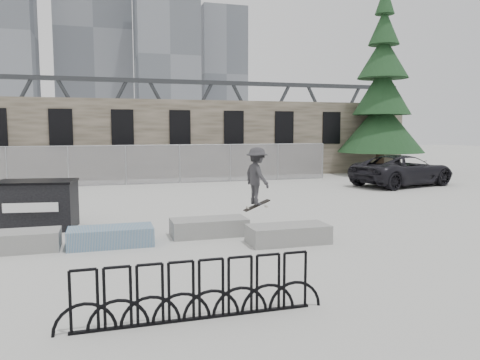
{
  "coord_description": "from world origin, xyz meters",
  "views": [
    {
      "loc": [
        -1.17,
        -11.8,
        2.82
      ],
      "look_at": [
        2.8,
        1.56,
        1.3
      ],
      "focal_mm": 35.0,
      "sensor_mm": 36.0,
      "label": 1
    }
  ],
  "objects_px": {
    "planter_center_right": "(209,226)",
    "planter_offset": "(288,233)",
    "planter_far_left": "(14,241)",
    "dumpster": "(37,205)",
    "bike_rack": "(196,291)",
    "suv": "(403,170)",
    "planter_center_left": "(111,236)",
    "skateboarder": "(257,176)",
    "spruce_tree": "(382,101)"
  },
  "relations": [
    {
      "from": "planter_center_right",
      "to": "planter_offset",
      "type": "relative_size",
      "value": 1.0
    },
    {
      "from": "planter_far_left",
      "to": "dumpster",
      "type": "bearing_deg",
      "value": 85.16
    },
    {
      "from": "bike_rack",
      "to": "suv",
      "type": "height_order",
      "value": "suv"
    },
    {
      "from": "planter_center_left",
      "to": "dumpster",
      "type": "bearing_deg",
      "value": 126.83
    },
    {
      "from": "planter_far_left",
      "to": "bike_rack",
      "type": "bearing_deg",
      "value": -57.17
    },
    {
      "from": "dumpster",
      "to": "skateboarder",
      "type": "distance_m",
      "value": 6.27
    },
    {
      "from": "bike_rack",
      "to": "spruce_tree",
      "type": "height_order",
      "value": "spruce_tree"
    },
    {
      "from": "bike_rack",
      "to": "suv",
      "type": "xyz_separation_m",
      "value": [
        13.17,
        13.42,
        0.33
      ]
    },
    {
      "from": "spruce_tree",
      "to": "suv",
      "type": "distance_m",
      "value": 6.88
    },
    {
      "from": "planter_offset",
      "to": "planter_center_right",
      "type": "bearing_deg",
      "value": 141.02
    },
    {
      "from": "planter_center_right",
      "to": "spruce_tree",
      "type": "distance_m",
      "value": 19.79
    },
    {
      "from": "planter_center_right",
      "to": "planter_center_left",
      "type": "bearing_deg",
      "value": -170.99
    },
    {
      "from": "bike_rack",
      "to": "suv",
      "type": "bearing_deg",
      "value": 45.54
    },
    {
      "from": "planter_offset",
      "to": "planter_center_left",
      "type": "bearing_deg",
      "value": 167.0
    },
    {
      "from": "planter_center_left",
      "to": "dumpster",
      "type": "distance_m",
      "value": 3.27
    },
    {
      "from": "planter_center_left",
      "to": "dumpster",
      "type": "height_order",
      "value": "dumpster"
    },
    {
      "from": "planter_center_right",
      "to": "skateboarder",
      "type": "height_order",
      "value": "skateboarder"
    },
    {
      "from": "planter_center_left",
      "to": "suv",
      "type": "relative_size",
      "value": 0.36
    },
    {
      "from": "planter_far_left",
      "to": "planter_offset",
      "type": "height_order",
      "value": "same"
    },
    {
      "from": "planter_offset",
      "to": "suv",
      "type": "height_order",
      "value": "suv"
    },
    {
      "from": "planter_center_right",
      "to": "suv",
      "type": "bearing_deg",
      "value": 34.42
    },
    {
      "from": "bike_rack",
      "to": "skateboarder",
      "type": "height_order",
      "value": "skateboarder"
    },
    {
      "from": "dumpster",
      "to": "suv",
      "type": "bearing_deg",
      "value": 27.99
    },
    {
      "from": "dumpster",
      "to": "spruce_tree",
      "type": "xyz_separation_m",
      "value": [
        18.39,
        11.19,
        3.86
      ]
    },
    {
      "from": "spruce_tree",
      "to": "bike_rack",
      "type": "bearing_deg",
      "value": -129.27
    },
    {
      "from": "spruce_tree",
      "to": "planter_far_left",
      "type": "bearing_deg",
      "value": -143.7
    },
    {
      "from": "planter_center_left",
      "to": "planter_center_right",
      "type": "bearing_deg",
      "value": 9.01
    },
    {
      "from": "planter_center_left",
      "to": "planter_center_right",
      "type": "xyz_separation_m",
      "value": [
        2.53,
        0.4,
        0.0
      ]
    },
    {
      "from": "dumpster",
      "to": "planter_far_left",
      "type": "bearing_deg",
      "value": -86.71
    },
    {
      "from": "bike_rack",
      "to": "skateboarder",
      "type": "bearing_deg",
      "value": 63.46
    },
    {
      "from": "spruce_tree",
      "to": "dumpster",
      "type": "bearing_deg",
      "value": -148.68
    },
    {
      "from": "skateboarder",
      "to": "suv",
      "type": "bearing_deg",
      "value": -65.76
    },
    {
      "from": "planter_center_right",
      "to": "spruce_tree",
      "type": "xyz_separation_m",
      "value": [
        13.92,
        13.39,
        4.31
      ]
    },
    {
      "from": "planter_center_right",
      "to": "planter_offset",
      "type": "height_order",
      "value": "same"
    },
    {
      "from": "suv",
      "to": "spruce_tree",
      "type": "bearing_deg",
      "value": -36.16
    },
    {
      "from": "planter_center_right",
      "to": "suv",
      "type": "distance_m",
      "value": 14.27
    },
    {
      "from": "skateboarder",
      "to": "spruce_tree",
      "type": "bearing_deg",
      "value": -56.18
    },
    {
      "from": "planter_far_left",
      "to": "planter_offset",
      "type": "relative_size",
      "value": 1.0
    },
    {
      "from": "planter_center_left",
      "to": "bike_rack",
      "type": "xyz_separation_m",
      "value": [
        1.12,
        -4.96,
        0.19
      ]
    },
    {
      "from": "planter_offset",
      "to": "dumpster",
      "type": "height_order",
      "value": "dumpster"
    },
    {
      "from": "bike_rack",
      "to": "dumpster",
      "type": "bearing_deg",
      "value": 112.11
    },
    {
      "from": "dumpster",
      "to": "planter_offset",
      "type": "bearing_deg",
      "value": -21.93
    },
    {
      "from": "suv",
      "to": "skateboarder",
      "type": "xyz_separation_m",
      "value": [
        -10.28,
        -7.64,
        0.74
      ]
    },
    {
      "from": "planter_center_left",
      "to": "planter_center_right",
      "type": "relative_size",
      "value": 1.0
    },
    {
      "from": "bike_rack",
      "to": "planter_center_left",
      "type": "bearing_deg",
      "value": 102.78
    },
    {
      "from": "dumpster",
      "to": "suv",
      "type": "xyz_separation_m",
      "value": [
        16.24,
        5.87,
        0.07
      ]
    },
    {
      "from": "planter_far_left",
      "to": "suv",
      "type": "bearing_deg",
      "value": 26.88
    },
    {
      "from": "bike_rack",
      "to": "suv",
      "type": "relative_size",
      "value": 0.73
    },
    {
      "from": "planter_center_right",
      "to": "suv",
      "type": "height_order",
      "value": "suv"
    },
    {
      "from": "planter_center_left",
      "to": "planter_offset",
      "type": "height_order",
      "value": "same"
    }
  ]
}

